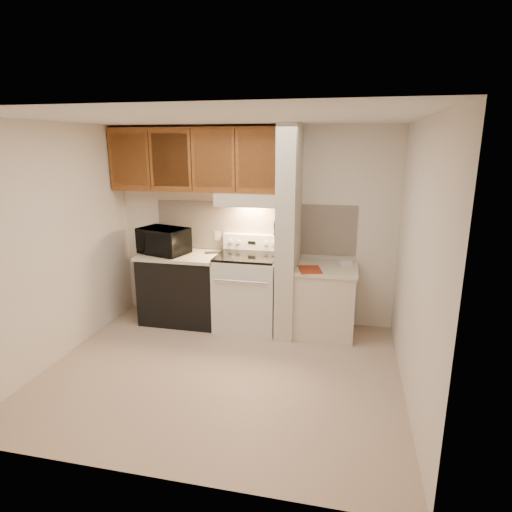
% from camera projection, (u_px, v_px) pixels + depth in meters
% --- Properties ---
extents(floor, '(3.60, 3.60, 0.00)m').
position_uv_depth(floor, '(222.00, 371.00, 4.42)').
color(floor, '#C5A790').
rests_on(floor, ground).
extents(ceiling, '(3.60, 3.60, 0.00)m').
position_uv_depth(ceiling, '(216.00, 118.00, 3.78)').
color(ceiling, white).
rests_on(ceiling, wall_back).
extents(wall_back, '(3.60, 2.50, 0.02)m').
position_uv_depth(wall_back, '(253.00, 226.00, 5.52)').
color(wall_back, silver).
rests_on(wall_back, floor).
extents(wall_left, '(0.02, 3.00, 2.50)m').
position_uv_depth(wall_left, '(54.00, 245.00, 4.48)').
color(wall_left, silver).
rests_on(wall_left, floor).
extents(wall_right, '(0.02, 3.00, 2.50)m').
position_uv_depth(wall_right, '(417.00, 265.00, 3.73)').
color(wall_right, silver).
rests_on(wall_right, floor).
extents(backsplash, '(2.60, 0.02, 0.63)m').
position_uv_depth(backsplash, '(253.00, 227.00, 5.51)').
color(backsplash, '#FFE6D0').
rests_on(backsplash, wall_back).
extents(range_body, '(0.76, 0.65, 0.92)m').
position_uv_depth(range_body, '(248.00, 292.00, 5.39)').
color(range_body, silver).
rests_on(range_body, floor).
extents(oven_window, '(0.50, 0.01, 0.30)m').
position_uv_depth(oven_window, '(241.00, 298.00, 5.08)').
color(oven_window, black).
rests_on(oven_window, range_body).
extents(oven_handle, '(0.65, 0.02, 0.02)m').
position_uv_depth(oven_handle, '(240.00, 281.00, 4.99)').
color(oven_handle, silver).
rests_on(oven_handle, range_body).
extents(cooktop, '(0.74, 0.64, 0.03)m').
position_uv_depth(cooktop, '(247.00, 256.00, 5.27)').
color(cooktop, black).
rests_on(cooktop, range_body).
extents(range_backguard, '(0.76, 0.08, 0.20)m').
position_uv_depth(range_backguard, '(252.00, 242.00, 5.51)').
color(range_backguard, silver).
rests_on(range_backguard, range_body).
extents(range_display, '(0.10, 0.01, 0.04)m').
position_uv_depth(range_display, '(252.00, 243.00, 5.47)').
color(range_display, black).
rests_on(range_display, range_backguard).
extents(range_knob_left_outer, '(0.05, 0.02, 0.05)m').
position_uv_depth(range_knob_left_outer, '(231.00, 242.00, 5.53)').
color(range_knob_left_outer, silver).
rests_on(range_knob_left_outer, range_backguard).
extents(range_knob_left_inner, '(0.05, 0.02, 0.05)m').
position_uv_depth(range_knob_left_inner, '(238.00, 242.00, 5.51)').
color(range_knob_left_inner, silver).
rests_on(range_knob_left_inner, range_backguard).
extents(range_knob_right_inner, '(0.05, 0.02, 0.05)m').
position_uv_depth(range_knob_right_inner, '(265.00, 243.00, 5.43)').
color(range_knob_right_inner, silver).
rests_on(range_knob_right_inner, range_backguard).
extents(range_knob_right_outer, '(0.05, 0.02, 0.05)m').
position_uv_depth(range_knob_right_outer, '(273.00, 244.00, 5.41)').
color(range_knob_right_outer, silver).
rests_on(range_knob_right_outer, range_backguard).
extents(dishwasher_front, '(1.00, 0.63, 0.87)m').
position_uv_depth(dishwasher_front, '(182.00, 289.00, 5.59)').
color(dishwasher_front, black).
rests_on(dishwasher_front, floor).
extents(left_countertop, '(1.04, 0.67, 0.04)m').
position_uv_depth(left_countertop, '(181.00, 255.00, 5.48)').
color(left_countertop, beige).
rests_on(left_countertop, dishwasher_front).
extents(spoon_rest, '(0.24, 0.15, 0.02)m').
position_uv_depth(spoon_rest, '(214.00, 253.00, 5.51)').
color(spoon_rest, black).
rests_on(spoon_rest, left_countertop).
extents(teal_jar, '(0.10, 0.10, 0.11)m').
position_uv_depth(teal_jar, '(152.00, 250.00, 5.44)').
color(teal_jar, '#1C5C57').
rests_on(teal_jar, left_countertop).
extents(outlet, '(0.08, 0.01, 0.12)m').
position_uv_depth(outlet, '(218.00, 236.00, 5.63)').
color(outlet, beige).
rests_on(outlet, backsplash).
extents(microwave, '(0.69, 0.56, 0.33)m').
position_uv_depth(microwave, '(163.00, 241.00, 5.46)').
color(microwave, black).
rests_on(microwave, left_countertop).
extents(partition_pillar, '(0.22, 0.70, 2.50)m').
position_uv_depth(partition_pillar, '(289.00, 233.00, 5.08)').
color(partition_pillar, beige).
rests_on(partition_pillar, floor).
extents(pillar_trim, '(0.01, 0.70, 0.04)m').
position_uv_depth(pillar_trim, '(279.00, 228.00, 5.09)').
color(pillar_trim, brown).
rests_on(pillar_trim, partition_pillar).
extents(knife_strip, '(0.02, 0.42, 0.04)m').
position_uv_depth(knife_strip, '(278.00, 227.00, 5.04)').
color(knife_strip, black).
rests_on(knife_strip, partition_pillar).
extents(knife_blade_a, '(0.01, 0.03, 0.16)m').
position_uv_depth(knife_blade_a, '(275.00, 238.00, 4.93)').
color(knife_blade_a, silver).
rests_on(knife_blade_a, knife_strip).
extents(knife_handle_a, '(0.02, 0.02, 0.10)m').
position_uv_depth(knife_handle_a, '(275.00, 226.00, 4.87)').
color(knife_handle_a, black).
rests_on(knife_handle_a, knife_strip).
extents(knife_blade_b, '(0.01, 0.04, 0.18)m').
position_uv_depth(knife_blade_b, '(276.00, 238.00, 5.01)').
color(knife_blade_b, silver).
rests_on(knife_blade_b, knife_strip).
extents(knife_handle_b, '(0.02, 0.02, 0.10)m').
position_uv_depth(knife_handle_b, '(276.00, 225.00, 4.95)').
color(knife_handle_b, black).
rests_on(knife_handle_b, knife_strip).
extents(knife_blade_c, '(0.01, 0.04, 0.20)m').
position_uv_depth(knife_blade_c, '(277.00, 237.00, 5.07)').
color(knife_blade_c, silver).
rests_on(knife_blade_c, knife_strip).
extents(knife_handle_c, '(0.02, 0.02, 0.10)m').
position_uv_depth(knife_handle_c, '(277.00, 223.00, 5.03)').
color(knife_handle_c, black).
rests_on(knife_handle_c, knife_strip).
extents(knife_blade_d, '(0.01, 0.04, 0.16)m').
position_uv_depth(knife_blade_d, '(278.00, 234.00, 5.14)').
color(knife_blade_d, silver).
rests_on(knife_blade_d, knife_strip).
extents(knife_handle_d, '(0.02, 0.02, 0.10)m').
position_uv_depth(knife_handle_d, '(278.00, 222.00, 5.10)').
color(knife_handle_d, black).
rests_on(knife_handle_d, knife_strip).
extents(knife_blade_e, '(0.01, 0.04, 0.18)m').
position_uv_depth(knife_blade_e, '(279.00, 234.00, 5.23)').
color(knife_blade_e, silver).
rests_on(knife_blade_e, knife_strip).
extents(knife_handle_e, '(0.02, 0.02, 0.10)m').
position_uv_depth(knife_handle_e, '(279.00, 221.00, 5.19)').
color(knife_handle_e, black).
rests_on(knife_handle_e, knife_strip).
extents(oven_mitt, '(0.03, 0.11, 0.26)m').
position_uv_depth(oven_mitt, '(280.00, 235.00, 5.28)').
color(oven_mitt, slate).
rests_on(oven_mitt, partition_pillar).
extents(right_cab_base, '(0.70, 0.60, 0.81)m').
position_uv_depth(right_cab_base, '(325.00, 303.00, 5.20)').
color(right_cab_base, beige).
rests_on(right_cab_base, floor).
extents(right_countertop, '(0.74, 0.64, 0.04)m').
position_uv_depth(right_countertop, '(326.00, 269.00, 5.09)').
color(right_countertop, beige).
rests_on(right_countertop, right_cab_base).
extents(red_folder, '(0.32, 0.39, 0.01)m').
position_uv_depth(red_folder, '(310.00, 270.00, 4.98)').
color(red_folder, '#9C311A').
rests_on(red_folder, right_countertop).
extents(white_box, '(0.17, 0.15, 0.04)m').
position_uv_depth(white_box, '(346.00, 263.00, 5.21)').
color(white_box, white).
rests_on(white_box, right_countertop).
extents(range_hood, '(0.78, 0.44, 0.15)m').
position_uv_depth(range_hood, '(249.00, 199.00, 5.21)').
color(range_hood, beige).
rests_on(range_hood, upper_cabinets).
extents(hood_lip, '(0.78, 0.04, 0.06)m').
position_uv_depth(hood_lip, '(245.00, 205.00, 5.03)').
color(hood_lip, beige).
rests_on(hood_lip, range_hood).
extents(upper_cabinets, '(2.18, 0.33, 0.77)m').
position_uv_depth(upper_cabinets, '(196.00, 160.00, 5.28)').
color(upper_cabinets, brown).
rests_on(upper_cabinets, wall_back).
extents(cab_door_a, '(0.46, 0.01, 0.63)m').
position_uv_depth(cab_door_a, '(129.00, 160.00, 5.30)').
color(cab_door_a, brown).
rests_on(cab_door_a, upper_cabinets).
extents(cab_gap_a, '(0.01, 0.01, 0.73)m').
position_uv_depth(cab_gap_a, '(149.00, 160.00, 5.24)').
color(cab_gap_a, black).
rests_on(cab_gap_a, upper_cabinets).
extents(cab_door_b, '(0.46, 0.01, 0.63)m').
position_uv_depth(cab_door_b, '(170.00, 160.00, 5.19)').
color(cab_door_b, brown).
rests_on(cab_door_b, upper_cabinets).
extents(cab_gap_b, '(0.01, 0.01, 0.73)m').
position_uv_depth(cab_gap_b, '(191.00, 160.00, 5.13)').
color(cab_gap_b, black).
rests_on(cab_gap_b, upper_cabinets).
extents(cab_door_c, '(0.46, 0.01, 0.63)m').
position_uv_depth(cab_door_c, '(213.00, 160.00, 5.07)').
color(cab_door_c, brown).
rests_on(cab_door_c, upper_cabinets).
extents(cab_gap_c, '(0.01, 0.01, 0.73)m').
position_uv_depth(cab_gap_c, '(235.00, 161.00, 5.02)').
color(cab_gap_c, black).
rests_on(cab_gap_c, upper_cabinets).
extents(cab_door_d, '(0.46, 0.01, 0.63)m').
position_uv_depth(cab_door_d, '(258.00, 161.00, 4.96)').
color(cab_door_d, brown).
rests_on(cab_door_d, upper_cabinets).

